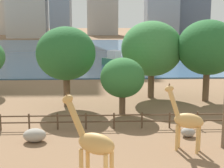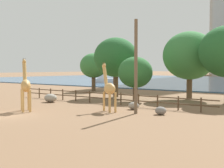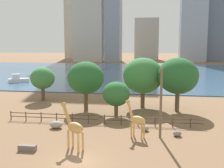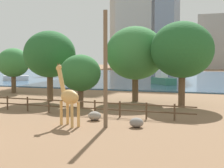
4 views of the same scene
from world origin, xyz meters
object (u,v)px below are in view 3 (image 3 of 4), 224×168
at_px(boat_ferry, 18,79).
at_px(boulder_near_fence, 145,128).
at_px(giraffe_tall, 137,120).
at_px(tree_center_broad, 178,76).
at_px(boulder_by_pole, 177,133).
at_px(boulder_small, 56,125).
at_px(tree_left_large, 143,76).
at_px(boat_tug, 137,81).
at_px(feeding_trough, 27,148).
at_px(utility_pole, 161,103).
at_px(tree_left_small, 86,78).
at_px(tree_right_tall, 43,78).
at_px(giraffe_companion, 74,127).
at_px(tree_right_small, 116,94).

bearing_deg(boat_ferry, boulder_near_fence, -80.37).
distance_m(giraffe_tall, tree_center_broad, 15.00).
bearing_deg(boulder_by_pole, tree_center_broad, 85.75).
bearing_deg(boulder_small, tree_left_large, 52.25).
relative_size(tree_left_large, boat_tug, 1.39).
relative_size(boulder_by_pole, feeding_trough, 0.54).
distance_m(utility_pole, boat_tug, 39.82).
relative_size(boulder_near_fence, boat_tug, 0.17).
bearing_deg(utility_pole, tree_left_small, 134.80).
distance_m(boulder_near_fence, tree_left_large, 13.75).
height_order(utility_pole, tree_right_tall, utility_pole).
bearing_deg(feeding_trough, giraffe_tall, 28.02).
bearing_deg(tree_left_small, tree_center_broad, 6.14).
height_order(giraffe_tall, boat_tug, giraffe_tall).
height_order(boulder_near_fence, boulder_small, boulder_small).
distance_m(giraffe_tall, utility_pole, 3.30).
bearing_deg(giraffe_companion, utility_pole, -118.43).
distance_m(giraffe_tall, boat_ferry, 52.19).
bearing_deg(utility_pole, tree_center_broad, 77.57).
bearing_deg(boulder_by_pole, tree_right_tall, 143.60).
distance_m(boulder_by_pole, tree_left_large, 15.76).
distance_m(tree_left_large, boat_tug, 24.88).
xyz_separation_m(tree_center_broad, tree_right_small, (-9.11, -4.50, -2.29)).
bearing_deg(tree_left_large, tree_center_broad, -18.95).
distance_m(tree_center_broad, tree_right_tall, 24.68).
relative_size(giraffe_tall, utility_pole, 0.56).
bearing_deg(utility_pole, boat_tug, 97.32).
xyz_separation_m(tree_left_small, tree_right_small, (5.27, -2.95, -1.90)).
relative_size(giraffe_tall, tree_left_large, 0.53).
xyz_separation_m(boulder_by_pole, tree_left_large, (-4.58, 14.22, 5.02)).
height_order(tree_left_small, tree_right_small, tree_left_small).
relative_size(giraffe_tall, boulder_near_fence, 4.38).
bearing_deg(boulder_small, tree_left_small, 81.71).
relative_size(giraffe_tall, tree_right_tall, 0.71).
bearing_deg(boat_ferry, tree_center_broad, -67.06).
bearing_deg(boulder_by_pole, giraffe_tall, -166.32).
distance_m(tree_right_tall, tree_left_small, 11.72).
height_order(boulder_by_pole, tree_left_small, tree_left_small).
xyz_separation_m(boulder_by_pole, tree_right_small, (-8.19, 7.84, 2.99)).
bearing_deg(giraffe_companion, boat_tug, -62.09).
bearing_deg(tree_right_small, feeding_trough, -115.67).
relative_size(tree_center_broad, tree_right_tall, 1.36).
bearing_deg(giraffe_companion, giraffe_tall, -110.89).
bearing_deg(feeding_trough, tree_left_large, 63.13).
bearing_deg(boat_tug, tree_center_broad, -23.10).
relative_size(tree_right_tall, boat_ferry, 1.16).
bearing_deg(boat_tug, boulder_small, -51.72).
distance_m(giraffe_companion, boat_tug, 44.37).
height_order(boulder_by_pole, boulder_small, boulder_small).
bearing_deg(boulder_small, boulder_by_pole, -3.40).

